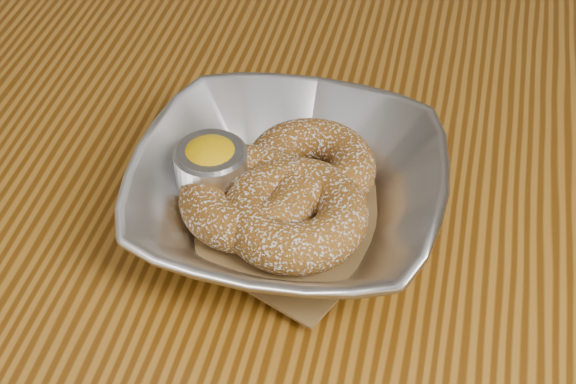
% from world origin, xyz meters
% --- Properties ---
extents(table, '(1.20, 0.80, 0.75)m').
position_xyz_m(table, '(0.00, 0.00, 0.65)').
color(table, brown).
rests_on(table, ground_plane).
extents(serving_bowl, '(0.21, 0.21, 0.05)m').
position_xyz_m(serving_bowl, '(-0.03, 0.04, 0.78)').
color(serving_bowl, '#B8BABF').
rests_on(serving_bowl, table).
extents(parchment, '(0.19, 0.19, 0.00)m').
position_xyz_m(parchment, '(-0.03, 0.04, 0.76)').
color(parchment, brown).
rests_on(parchment, table).
extents(donut_back, '(0.09, 0.09, 0.03)m').
position_xyz_m(donut_back, '(-0.02, 0.07, 0.78)').
color(donut_back, brown).
rests_on(donut_back, parchment).
extents(donut_front, '(0.11, 0.11, 0.04)m').
position_xyz_m(donut_front, '(-0.02, 0.02, 0.78)').
color(donut_front, brown).
rests_on(donut_front, parchment).
extents(donut_extra, '(0.11, 0.11, 0.03)m').
position_xyz_m(donut_extra, '(-0.06, 0.03, 0.78)').
color(donut_extra, brown).
rests_on(donut_extra, parchment).
extents(ramekin, '(0.05, 0.05, 0.05)m').
position_xyz_m(ramekin, '(-0.09, 0.04, 0.78)').
color(ramekin, '#B8BABF').
rests_on(ramekin, table).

